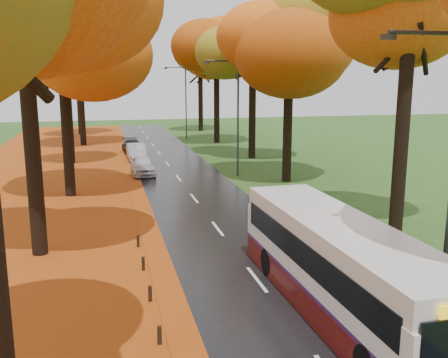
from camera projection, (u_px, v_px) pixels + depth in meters
name	position (u px, v px, depth m)	size (l,w,h in m)	color
road	(191.00, 195.00, 29.42)	(6.50, 90.00, 0.04)	black
centre_line	(191.00, 194.00, 29.42)	(0.12, 90.00, 0.01)	silver
leaf_verge	(29.00, 204.00, 27.35)	(12.00, 90.00, 0.02)	maroon
leaf_drift	(139.00, 197.00, 28.71)	(0.90, 90.00, 0.01)	#B15012
trees_left	(56.00, 28.00, 27.83)	(9.20, 74.00, 13.88)	black
trees_right	(298.00, 30.00, 30.97)	(9.30, 74.20, 13.96)	black
streetlamp_near	(446.00, 158.00, 13.21)	(2.45, 0.18, 8.00)	#333538
streetlamp_mid	(234.00, 109.00, 34.16)	(2.45, 0.18, 8.00)	#333538
streetlamp_far	(184.00, 97.00, 55.11)	(2.45, 0.18, 8.00)	#333538
bus	(339.00, 265.00, 14.51)	(2.56, 10.35, 2.71)	#4F0E0C
car_white	(143.00, 165.00, 35.26)	(1.58, 3.92, 1.34)	silver
car_silver	(136.00, 152.00, 41.65)	(1.44, 4.12, 1.36)	#A3A5AA
car_dark	(132.00, 146.00, 45.66)	(1.67, 4.11, 1.19)	black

